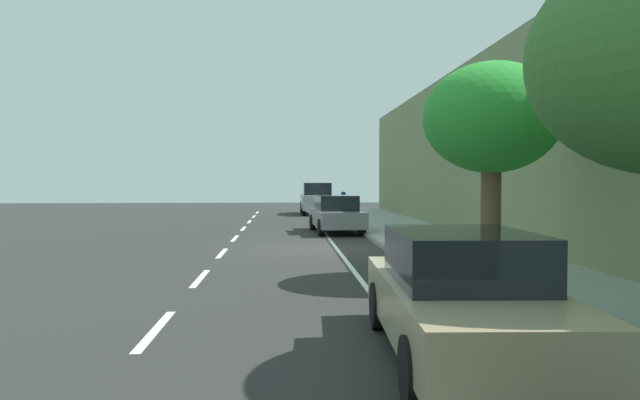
# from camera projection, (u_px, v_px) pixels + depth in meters

# --- Properties ---
(ground) EXTENTS (73.93, 73.93, 0.00)m
(ground) POSITION_uv_depth(u_px,v_px,m) (320.00, 248.00, 17.44)
(ground) COLOR #2B2B2B
(sidewalk) EXTENTS (3.74, 46.20, 0.12)m
(sidewalk) POSITION_uv_depth(u_px,v_px,m) (444.00, 245.00, 17.69)
(sidewalk) COLOR #959C93
(sidewalk) RESTS_ON ground
(curb_edge) EXTENTS (0.16, 46.20, 0.12)m
(curb_edge) POSITION_uv_depth(u_px,v_px,m) (383.00, 246.00, 17.57)
(curb_edge) COLOR gray
(curb_edge) RESTS_ON ground
(lane_stripe_centre) EXTENTS (0.14, 44.20, 0.01)m
(lane_stripe_centre) POSITION_uv_depth(u_px,v_px,m) (222.00, 253.00, 16.26)
(lane_stripe_centre) COLOR white
(lane_stripe_centre) RESTS_ON ground
(lane_stripe_bike_edge) EXTENTS (0.12, 46.20, 0.01)m
(lane_stripe_bike_edge) POSITION_uv_depth(u_px,v_px,m) (336.00, 248.00, 17.47)
(lane_stripe_bike_edge) COLOR white
(lane_stripe_bike_edge) RESTS_ON ground
(building_facade) EXTENTS (0.50, 46.20, 6.65)m
(building_facade) POSITION_uv_depth(u_px,v_px,m) (510.00, 143.00, 17.71)
(building_facade) COLOR #79875B
(building_facade) RESTS_ON ground
(parked_sedan_tan_second) EXTENTS (2.00, 4.48, 1.52)m
(parked_sedan_tan_second) POSITION_uv_depth(u_px,v_px,m) (461.00, 296.00, 6.60)
(parked_sedan_tan_second) COLOR tan
(parked_sedan_tan_second) RESTS_ON ground
(parked_sedan_grey_mid) EXTENTS (2.06, 4.51, 1.52)m
(parked_sedan_grey_mid) POSITION_uv_depth(u_px,v_px,m) (336.00, 214.00, 22.86)
(parked_sedan_grey_mid) COLOR slate
(parked_sedan_grey_mid) RESTS_ON ground
(parked_suv_silver_far) EXTENTS (1.98, 4.71, 1.99)m
(parked_suv_silver_far) POSITION_uv_depth(u_px,v_px,m) (317.00, 198.00, 35.32)
(parked_suv_silver_far) COLOR #B7BABF
(parked_suv_silver_far) RESTS_ON ground
(bicycle_at_curb) EXTENTS (1.68, 0.57, 0.74)m
(bicycle_at_curb) POSITION_uv_depth(u_px,v_px,m) (338.00, 217.00, 27.27)
(bicycle_at_curb) COLOR black
(bicycle_at_curb) RESTS_ON ground
(cyclist_with_backpack) EXTENTS (0.44, 0.62, 1.61)m
(cyclist_with_backpack) POSITION_uv_depth(u_px,v_px,m) (344.00, 205.00, 26.81)
(cyclist_with_backpack) COLOR #C6B284
(cyclist_with_backpack) RESTS_ON ground
(street_tree_mid_block) EXTENTS (2.89, 2.89, 4.50)m
(street_tree_mid_block) POSITION_uv_depth(u_px,v_px,m) (492.00, 120.00, 11.78)
(street_tree_mid_block) COLOR brown
(street_tree_mid_block) RESTS_ON sidewalk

